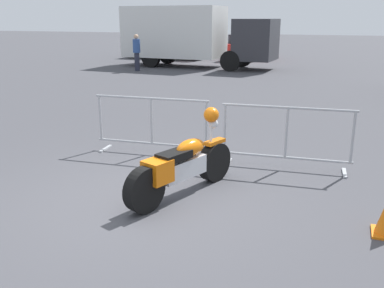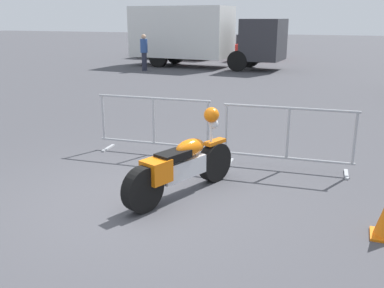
# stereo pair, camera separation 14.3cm
# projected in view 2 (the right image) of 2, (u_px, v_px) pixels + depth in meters

# --- Properties ---
(ground_plane) EXTENTS (120.00, 120.00, 0.00)m
(ground_plane) POSITION_uv_depth(u_px,v_px,m) (140.00, 200.00, 5.99)
(ground_plane) COLOR #424247
(motorcycle) EXTENTS (0.91, 2.02, 1.19)m
(motorcycle) POSITION_uv_depth(u_px,v_px,m) (182.00, 165.00, 6.06)
(motorcycle) COLOR black
(motorcycle) RESTS_ON ground
(crowd_barrier_near) EXTENTS (2.17, 0.58, 1.07)m
(crowd_barrier_near) POSITION_uv_depth(u_px,v_px,m) (154.00, 125.00, 7.89)
(crowd_barrier_near) COLOR #9EA0A5
(crowd_barrier_near) RESTS_ON ground
(crowd_barrier_far) EXTENTS (2.17, 0.58, 1.07)m
(crowd_barrier_far) POSITION_uv_depth(u_px,v_px,m) (288.00, 138.00, 7.05)
(crowd_barrier_far) COLOR #9EA0A5
(crowd_barrier_far) RESTS_ON ground
(box_truck) EXTENTS (7.82, 2.69, 2.98)m
(box_truck) POSITION_uv_depth(u_px,v_px,m) (198.00, 34.00, 21.48)
(box_truck) COLOR silver
(box_truck) RESTS_ON ground
(parked_car_black) EXTENTS (2.16, 4.56, 1.50)m
(parked_car_black) POSITION_uv_depth(u_px,v_px,m) (163.00, 44.00, 27.86)
(parked_car_black) COLOR black
(parked_car_black) RESTS_ON ground
(parked_car_maroon) EXTENTS (2.09, 4.41, 1.46)m
(parked_car_maroon) POSITION_uv_depth(u_px,v_px,m) (205.00, 46.00, 26.42)
(parked_car_maroon) COLOR maroon
(parked_car_maroon) RESTS_ON ground
(parked_car_red) EXTENTS (2.12, 4.48, 1.48)m
(parked_car_red) POSITION_uv_depth(u_px,v_px,m) (256.00, 47.00, 25.58)
(parked_car_red) COLOR #B21E19
(parked_car_red) RESTS_ON ground
(pedestrian) EXTENTS (0.46, 0.46, 1.69)m
(pedestrian) POSITION_uv_depth(u_px,v_px,m) (144.00, 51.00, 20.13)
(pedestrian) COLOR #262838
(pedestrian) RESTS_ON ground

